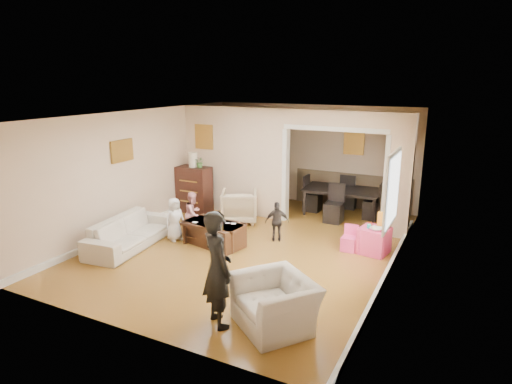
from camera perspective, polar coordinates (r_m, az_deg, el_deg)
The scene contains 27 objects.
floor at distance 8.87m, azimuth -0.59°, elevation -6.87°, with size 7.00×7.00×0.00m, color #AB762C.
partition_left at distance 10.67m, azimuth -2.71°, elevation 4.10°, with size 2.75×0.18×2.60m, color beige.
partition_right at distance 9.42m, azimuth 18.13°, elevation 1.95°, with size 0.55×0.18×2.60m, color beige.
partition_header at distance 9.55m, azimuth 10.43°, elevation 9.44°, with size 2.22×0.18×0.35m, color beige.
window_pane at distance 7.21m, azimuth 17.46°, elevation 0.27°, with size 0.03×0.95×1.10m, color white.
framed_art_partition at distance 10.93m, azimuth -6.80°, elevation 7.18°, with size 0.45×0.03×0.55m, color brown.
framed_art_sofa_wall at distance 9.48m, azimuth -17.12°, elevation 5.18°, with size 0.03×0.55×0.40m, color brown.
framed_art_alcove at distance 11.20m, azimuth 12.69°, elevation 6.34°, with size 0.45×0.03×0.55m, color brown.
sofa at distance 9.03m, azimuth -16.16°, elevation -5.09°, with size 2.03×0.79×0.59m, color beige.
armchair_back at distance 10.14m, azimuth -2.19°, elevation -1.85°, with size 0.80×0.82×0.75m, color #C9B18C.
armchair_front at distance 6.03m, azimuth 2.55°, elevation -14.31°, with size 1.05×0.91×0.68m, color beige.
dresser at distance 10.97m, azimuth -8.08°, elevation 0.35°, with size 0.83×0.47×1.14m, color black.
table_lamp at distance 10.81m, azimuth -8.22°, elevation 4.20°, with size 0.22×0.22×0.36m, color #F1E5C5.
potted_plant at distance 10.71m, azimuth -7.33°, elevation 3.89°, with size 0.24×0.21×0.27m, color #447132.
coffee_table at distance 8.84m, azimuth -5.50°, elevation -5.44°, with size 1.22×0.61×0.46m, color #341C10.
coffee_cup at distance 8.66m, azimuth -5.16°, elevation -3.91°, with size 0.11×0.11×0.10m, color beige.
play_table at distance 8.68m, azimuth 15.17°, elevation -6.14°, with size 0.52×0.52×0.50m, color #EC3E7B.
cereal_box at distance 8.62m, azimuth 16.27°, elevation -3.54°, with size 0.20×0.07×0.30m, color yellow.
cyan_cup at distance 8.56m, azimuth 14.57°, elevation -4.34°, with size 0.08×0.08×0.08m, color teal.
toy_block at distance 8.72m, azimuth 14.69°, elevation -4.09°, with size 0.08×0.06×0.05m, color red.
play_bowl at distance 8.47m, azimuth 15.46°, elevation -4.69°, with size 0.23×0.23×0.06m, color white.
dining_table at distance 10.86m, azimuth 11.14°, elevation -1.28°, with size 1.84×1.03×0.65m, color black.
adult_person at distance 5.89m, azimuth -5.07°, elevation -9.98°, with size 0.59×0.39×1.62m, color black.
child_kneel_a at distance 9.12m, azimuth -10.57°, elevation -3.53°, with size 0.44×0.29×0.90m, color silver.
child_kneel_b at distance 9.37m, azimuth -8.19°, elevation -2.80°, with size 0.46×0.36×0.94m, color #CB7E82.
child_toddler at distance 8.93m, azimuth 2.78°, elevation -3.90°, with size 0.49×0.20×0.83m, color black.
craft_papers at distance 8.72m, azimuth -5.50°, elevation -4.12°, with size 0.84×0.47×0.00m.
Camera 1 is at (3.81, -7.32, 3.26)m, focal length 30.59 mm.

